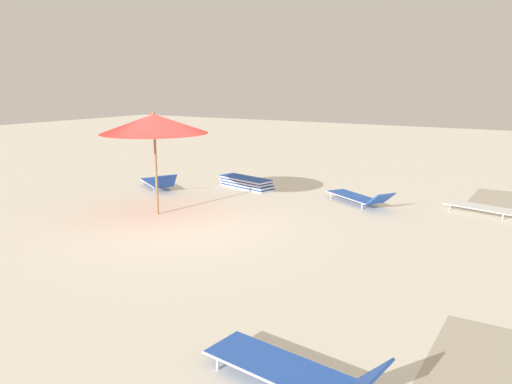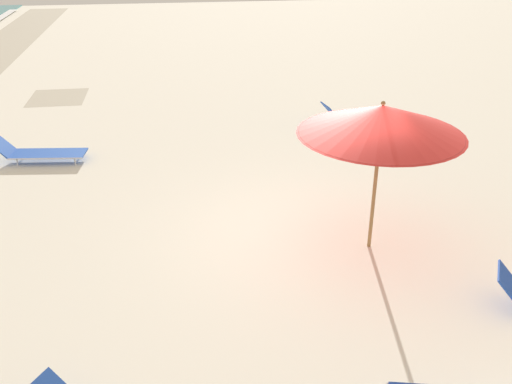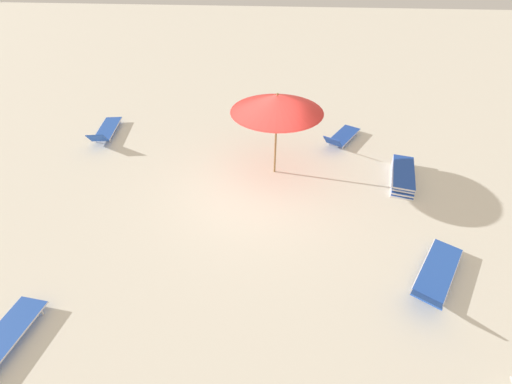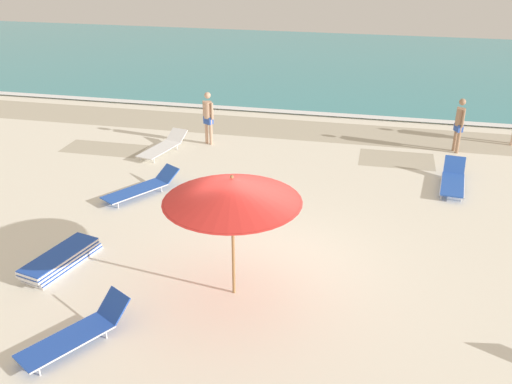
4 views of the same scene
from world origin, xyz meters
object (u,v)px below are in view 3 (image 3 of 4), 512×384
Objects in this scene: sun_lounger_beside_umbrella at (436,275)px; lounger_stack at (403,176)px; beach_umbrella at (277,104)px; sun_lounger_mid_beach_solo at (341,137)px; sun_lounger_near_water_right at (106,130)px.

lounger_stack is at bearing -61.73° from sun_lounger_beside_umbrella.
beach_umbrella is at bearing 11.17° from lounger_stack.
beach_umbrella reaches higher than sun_lounger_mid_beach_solo.
sun_lounger_beside_umbrella is at bearing 99.57° from lounger_stack.
beach_umbrella is 1.28× the size of sun_lounger_mid_beach_solo.
beach_umbrella is 6.80m from sun_lounger_near_water_right.
sun_lounger_beside_umbrella is 11.38m from sun_lounger_near_water_right.
sun_lounger_near_water_right reaches higher than sun_lounger_mid_beach_solo.
sun_lounger_beside_umbrella is at bearing 140.64° from sun_lounger_near_water_right.
sun_lounger_near_water_right is (6.23, -1.83, -2.02)m from beach_umbrella.
lounger_stack is (-3.84, 0.14, -2.07)m from beach_umbrella.
sun_lounger_mid_beach_solo is at bearing -137.72° from beach_umbrella.
sun_lounger_mid_beach_solo is at bearing 172.48° from sun_lounger_near_water_right.
sun_lounger_mid_beach_solo is at bearing -45.46° from sun_lounger_beside_umbrella.
sun_lounger_mid_beach_solo is (1.33, -5.97, 0.01)m from sun_lounger_beside_umbrella.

